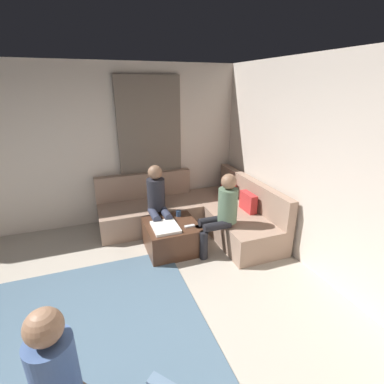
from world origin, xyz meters
name	(u,v)px	position (x,y,z in m)	size (l,w,h in m)	color
ground_plane	(86,367)	(0.00, 0.00, -0.05)	(6.00, 6.00, 0.10)	#B2A899
wall_back	(360,184)	(0.00, 2.94, 1.35)	(6.00, 0.12, 2.70)	beige
wall_left	(71,149)	(-2.94, 0.00, 1.35)	(0.12, 6.00, 2.70)	beige
curtain_panel	(151,151)	(-2.84, 1.30, 1.25)	(0.06, 1.10, 2.50)	#726659
area_rug	(96,341)	(-0.20, 0.10, 0.01)	(2.60, 2.20, 0.01)	slate
sectional_couch	(196,212)	(-2.08, 1.88, 0.28)	(2.10, 2.55, 0.87)	#9E7F6B
ottoman	(172,236)	(-1.55, 1.28, 0.21)	(0.76, 0.76, 0.42)	#4C2D1E
folded_blanket	(165,227)	(-1.45, 1.16, 0.44)	(0.44, 0.36, 0.04)	white
coffee_mug	(179,213)	(-1.77, 1.46, 0.47)	(0.08, 0.08, 0.10)	#334C72
game_remote	(190,226)	(-1.37, 1.50, 0.43)	(0.05, 0.15, 0.02)	white
person_on_couch_back	(221,211)	(-1.24, 1.93, 0.66)	(0.30, 0.60, 1.20)	black
person_on_couch_side	(158,201)	(-1.93, 1.18, 0.66)	(0.60, 0.30, 1.20)	#2D3347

